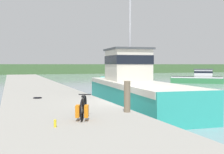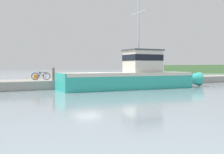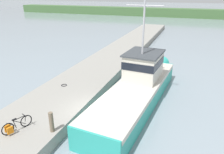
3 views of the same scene
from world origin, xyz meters
TOP-DOWN VIEW (x-y plane):
  - ground_plane at (0.00, 0.00)m, footprint 320.00×320.00m
  - dock_pier at (-3.34, 0.00)m, footprint 4.90×80.00m
  - fishing_boat_main at (1.97, 3.83)m, footprint 4.07×15.14m
  - bicycle_touring at (-3.13, -3.57)m, footprint 0.78×1.66m
  - mooring_post at (-1.24, -2.84)m, footprint 0.24×0.24m
  - hose_coil at (-4.01, 2.77)m, footprint 0.46×0.46m

SIDE VIEW (x-z plane):
  - ground_plane at x=0.00m, z-range 0.00..0.00m
  - dock_pier at x=-3.34m, z-range 0.00..0.79m
  - hose_coil at x=-4.01m, z-range 0.79..0.84m
  - bicycle_touring at x=-3.13m, z-range 0.76..1.52m
  - fishing_boat_main at x=1.97m, z-range -2.85..5.33m
  - mooring_post at x=-1.24m, z-range 0.79..1.97m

